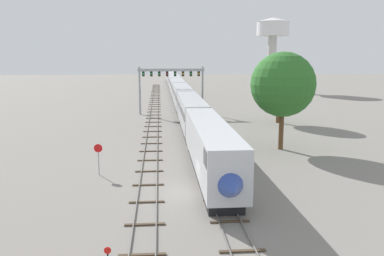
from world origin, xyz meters
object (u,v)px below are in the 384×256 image
(signal_gantry, at_px, (171,79))
(water_tower, at_px, (273,33))
(trackside_tree_mid, at_px, (279,83))
(trackside_tree_left, at_px, (283,85))
(passenger_train, at_px, (177,88))
(stop_sign, at_px, (98,155))

(signal_gantry, bearing_deg, water_tower, 56.11)
(signal_gantry, relative_size, trackside_tree_mid, 1.25)
(water_tower, distance_m, trackside_tree_mid, 61.85)
(trackside_tree_left, bearing_deg, passenger_train, 99.60)
(water_tower, bearing_deg, signal_gantry, -123.89)
(signal_gantry, bearing_deg, stop_sign, -101.55)
(stop_sign, bearing_deg, water_tower, 65.06)
(signal_gantry, xyz_separation_m, water_tower, (32.12, 47.83, 10.75))
(stop_sign, distance_m, trackside_tree_left, 22.01)
(stop_sign, height_order, trackside_tree_left, trackside_tree_left)
(passenger_train, bearing_deg, trackside_tree_mid, -68.97)
(passenger_train, relative_size, trackside_tree_mid, 15.75)
(passenger_train, height_order, stop_sign, passenger_train)
(passenger_train, xyz_separation_m, trackside_tree_mid, (14.49, -37.71, 3.84))
(water_tower, xyz_separation_m, trackside_tree_left, (-20.43, -77.08, -9.74))
(trackside_tree_mid, bearing_deg, water_tower, 75.37)
(stop_sign, bearing_deg, passenger_train, 81.19)
(passenger_train, bearing_deg, signal_gantry, -94.83)
(stop_sign, xyz_separation_m, trackside_tree_left, (19.45, 8.67, 5.58))
(trackside_tree_left, distance_m, trackside_tree_mid, 18.87)
(passenger_train, distance_m, trackside_tree_mid, 40.58)
(signal_gantry, bearing_deg, trackside_tree_left, -68.20)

